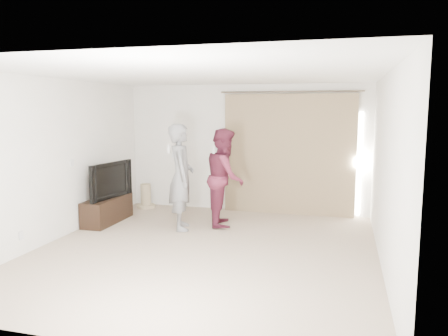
{
  "coord_description": "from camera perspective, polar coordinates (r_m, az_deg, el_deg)",
  "views": [
    {
      "loc": [
        1.96,
        -5.99,
        2.12
      ],
      "look_at": [
        -0.03,
        1.2,
        1.09
      ],
      "focal_mm": 35.0,
      "sensor_mm": 36.0,
      "label": 1
    }
  ],
  "objects": [
    {
      "name": "person_woman",
      "position": [
        7.9,
        0.13,
        -1.19
      ],
      "size": [
        0.86,
        0.99,
        1.76
      ],
      "color": "maroon",
      "rests_on": "ground"
    },
    {
      "name": "curtain",
      "position": [
        8.78,
        8.52,
        1.75
      ],
      "size": [
        2.8,
        0.11,
        2.46
      ],
      "color": "#97815C",
      "rests_on": "ground"
    },
    {
      "name": "wall_back",
      "position": [
        9.0,
        2.8,
        2.58
      ],
      "size": [
        5.0,
        0.04,
        2.6
      ],
      "primitive_type": "cube",
      "color": "silver",
      "rests_on": "ground"
    },
    {
      "name": "scratching_post",
      "position": [
        9.52,
        -10.18,
        -3.89
      ],
      "size": [
        0.39,
        0.39,
        0.51
      ],
      "color": "tan",
      "rests_on": "ground"
    },
    {
      "name": "ceiling",
      "position": [
        6.32,
        -2.72,
        12.17
      ],
      "size": [
        5.0,
        5.5,
        0.01
      ],
      "primitive_type": "cube",
      "color": "white",
      "rests_on": "wall_back"
    },
    {
      "name": "tv_console",
      "position": [
        8.48,
        -14.98,
        -5.3
      ],
      "size": [
        0.42,
        1.22,
        0.47
      ],
      "primitive_type": "cube",
      "color": "black",
      "rests_on": "ground"
    },
    {
      "name": "floor",
      "position": [
        6.65,
        -2.58,
        -10.77
      ],
      "size": [
        5.5,
        5.5,
        0.0
      ],
      "primitive_type": "plane",
      "color": "tan",
      "rests_on": "ground"
    },
    {
      "name": "wall_left",
      "position": [
        7.52,
        -21.08,
        1.03
      ],
      "size": [
        0.04,
        5.5,
        2.6
      ],
      "color": "silver",
      "rests_on": "ground"
    },
    {
      "name": "person_man",
      "position": [
        7.66,
        -5.62,
        -1.17
      ],
      "size": [
        0.67,
        0.8,
        1.86
      ],
      "color": "slate",
      "rests_on": "ground"
    },
    {
      "name": "tv",
      "position": [
        8.37,
        -15.11,
        -1.51
      ],
      "size": [
        0.31,
        1.17,
        0.67
      ],
      "primitive_type": "imported",
      "rotation": [
        0.0,
        0.0,
        1.43
      ],
      "color": "black",
      "rests_on": "tv_console"
    }
  ]
}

